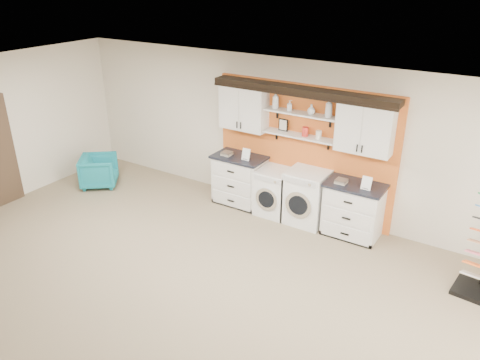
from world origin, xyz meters
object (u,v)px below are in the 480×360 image
Objects in this scene: base_cabinet_right at (353,210)px; dryer at (307,197)px; washer at (275,192)px; armchair at (99,171)px; base_cabinet_left at (240,180)px.

base_cabinet_right is 0.99× the size of dryer.
base_cabinet_right reaches higher than washer.
base_cabinet_right reaches higher than armchair.
base_cabinet_left is at bearing -111.18° from armchair.
base_cabinet_left reaches higher than washer.
armchair is at bearing -170.07° from base_cabinet_right.
base_cabinet_left is 0.78m from washer.
dryer reaches higher than base_cabinet_right.
base_cabinet_left is 1.01× the size of dryer.
base_cabinet_left is 3.04m from armchair.
washer is 1.20× the size of armchair.
dryer is at bearing -116.68° from armchair.
base_cabinet_right is 1.13× the size of washer.
dryer reaches higher than washer.
dryer is 1.37× the size of armchair.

